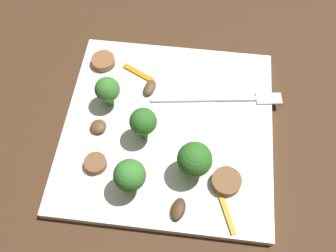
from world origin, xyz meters
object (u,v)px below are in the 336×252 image
(sausage_slice_0, at_px, (96,163))
(pepper_strip_0, at_px, (227,213))
(broccoli_floret_0, at_px, (130,175))
(sausage_slice_2, at_px, (103,61))
(sausage_slice_1, at_px, (226,182))
(mushroom_0, at_px, (98,127))
(fork, at_px, (226,99))
(broccoli_floret_1, at_px, (107,90))
(pepper_strip_1, at_px, (138,73))
(mushroom_2, at_px, (178,209))
(broccoli_floret_2, at_px, (143,122))
(mushroom_1, at_px, (150,87))
(broccoli_floret_3, at_px, (195,160))
(plate, at_px, (168,128))

(sausage_slice_0, relative_size, pepper_strip_0, 0.54)
(broccoli_floret_0, height_order, sausage_slice_2, broccoli_floret_0)
(sausage_slice_1, distance_m, mushroom_0, 0.18)
(fork, relative_size, pepper_strip_0, 3.54)
(broccoli_floret_1, relative_size, sausage_slice_1, 1.36)
(sausage_slice_0, relative_size, pepper_strip_1, 0.55)
(sausage_slice_2, bearing_deg, pepper_strip_1, -12.73)
(sausage_slice_2, xyz_separation_m, pepper_strip_1, (0.05, -0.01, -0.00))
(sausage_slice_2, height_order, mushroom_2, sausage_slice_2)
(broccoli_floret_2, bearing_deg, mushroom_1, 92.83)
(sausage_slice_2, distance_m, mushroom_2, 0.24)
(broccoli_floret_3, relative_size, pepper_strip_0, 1.12)
(sausage_slice_1, bearing_deg, mushroom_1, 131.10)
(fork, height_order, mushroom_1, mushroom_1)
(broccoli_floret_0, height_order, broccoli_floret_3, broccoli_floret_3)
(mushroom_0, bearing_deg, pepper_strip_0, -28.81)
(sausage_slice_1, height_order, mushroom_2, sausage_slice_1)
(broccoli_floret_0, bearing_deg, mushroom_1, 89.65)
(broccoli_floret_0, xyz_separation_m, broccoli_floret_2, (0.00, 0.07, -0.00))
(fork, bearing_deg, mushroom_0, -166.18)
(pepper_strip_0, bearing_deg, broccoli_floret_3, 132.35)
(fork, bearing_deg, broccoli_floret_2, -153.97)
(broccoli_floret_3, distance_m, pepper_strip_1, 0.17)
(broccoli_floret_2, height_order, mushroom_1, broccoli_floret_2)
(sausage_slice_1, relative_size, sausage_slice_2, 1.06)
(mushroom_1, bearing_deg, plate, -59.99)
(broccoli_floret_1, height_order, mushroom_1, broccoli_floret_1)
(broccoli_floret_2, bearing_deg, pepper_strip_1, 103.84)
(broccoli_floret_1, bearing_deg, broccoli_floret_0, -66.87)
(plate, relative_size, mushroom_2, 9.66)
(broccoli_floret_1, relative_size, sausage_slice_2, 1.44)
(mushroom_0, xyz_separation_m, mushroom_1, (0.06, 0.07, 0.00))
(broccoli_floret_0, distance_m, mushroom_0, 0.10)
(broccoli_floret_2, bearing_deg, sausage_slice_2, 124.68)
(mushroom_0, bearing_deg, mushroom_2, -40.17)
(broccoli_floret_2, relative_size, sausage_slice_0, 1.96)
(broccoli_floret_0, bearing_deg, mushroom_2, -20.95)
(fork, height_order, broccoli_floret_0, broccoli_floret_0)
(plate, bearing_deg, fork, 34.11)
(sausage_slice_2, bearing_deg, plate, -41.44)
(plate, bearing_deg, mushroom_0, -170.83)
(broccoli_floret_2, height_order, pepper_strip_0, broccoli_floret_2)
(broccoli_floret_1, xyz_separation_m, sausage_slice_2, (-0.02, 0.07, -0.03))
(broccoli_floret_3, bearing_deg, mushroom_2, -104.18)
(sausage_slice_2, height_order, pepper_strip_1, sausage_slice_2)
(mushroom_1, bearing_deg, pepper_strip_0, -55.27)
(sausage_slice_0, xyz_separation_m, mushroom_1, (0.05, 0.12, -0.00))
(plate, xyz_separation_m, broccoli_floret_3, (0.04, -0.06, 0.04))
(plate, xyz_separation_m, broccoli_floret_1, (-0.08, 0.03, 0.04))
(sausage_slice_1, xyz_separation_m, sausage_slice_2, (-0.18, 0.17, -0.00))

